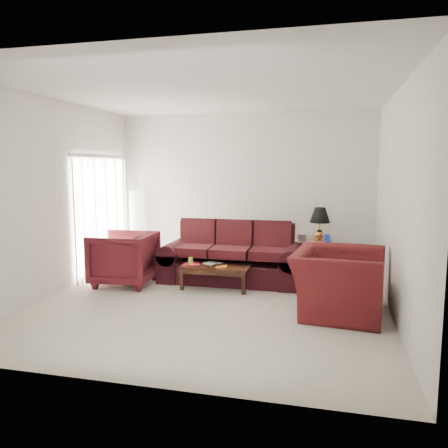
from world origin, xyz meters
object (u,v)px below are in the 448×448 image
Objects in this scene: end_table at (315,257)px; armchair_right at (338,282)px; coffee_table at (216,277)px; floor_lamp at (135,227)px; armchair_left at (124,258)px; sofa at (232,253)px.

armchair_right reaches higher than end_table.
end_table is 0.56× the size of coffee_table.
floor_lamp is 1.54× the size of armchair_left.
coffee_table is (1.56, 0.12, -0.25)m from armchair_left.
end_table reaches higher than coffee_table.
end_table is 3.45m from armchair_left.
end_table is at bearing 39.02° from coffee_table.
floor_lamp is (-2.23, 0.96, 0.26)m from sofa.
end_table is (1.38, 0.90, -0.19)m from sofa.
coffee_table is at bearing -137.84° from end_table.
sofa is 1.83m from armchair_left.
armchair_left is 0.89× the size of coffee_table.
armchair_left reaches higher than coffee_table.
armchair_right is at bearing -41.64° from sofa.
armchair_left reaches higher than end_table.
armchair_right is (0.37, -2.16, 0.12)m from end_table.
coffee_table is (-1.90, 0.77, -0.23)m from armchair_right.
floor_lamp reaches higher than coffee_table.
floor_lamp is 4.57m from armchair_right.
armchair_right is (1.75, -1.26, -0.07)m from sofa.
sofa is at bearing -23.17° from floor_lamp.
sofa is 0.60m from coffee_table.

